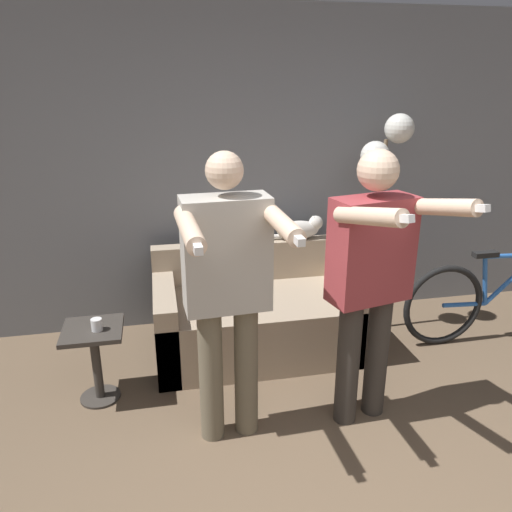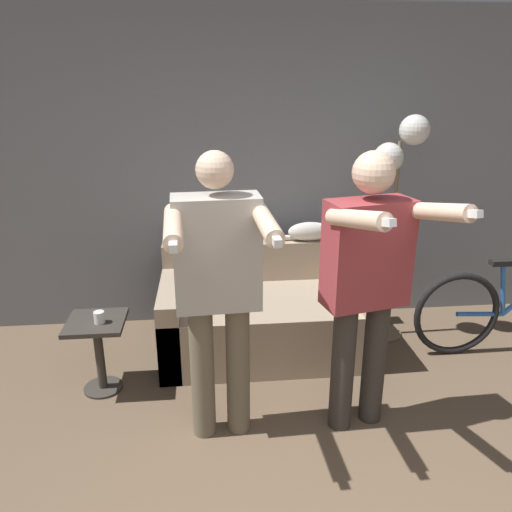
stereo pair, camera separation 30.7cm
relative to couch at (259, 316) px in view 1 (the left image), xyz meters
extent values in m
cube|color=gray|center=(0.06, 0.61, 1.03)|extent=(10.00, 0.05, 2.60)
cube|color=tan|center=(0.00, -0.03, -0.04)|extent=(1.61, 0.89, 0.46)
cube|color=tan|center=(0.00, 0.35, 0.35)|extent=(1.61, 0.14, 0.32)
cube|color=tan|center=(-0.72, -0.03, 0.03)|extent=(0.16, 0.89, 0.60)
cube|color=tan|center=(0.72, -0.03, 0.03)|extent=(0.16, 0.89, 0.60)
cylinder|color=#6B604C|center=(-0.49, -0.97, 0.15)|extent=(0.14, 0.14, 0.84)
cylinder|color=#6B604C|center=(-0.28, -0.96, 0.15)|extent=(0.14, 0.14, 0.84)
cube|color=#B7B2A8|center=(-0.38, -0.96, 0.88)|extent=(0.48, 0.25, 0.63)
sphere|color=beige|center=(-0.38, -0.96, 1.33)|extent=(0.20, 0.20, 0.20)
cylinder|color=beige|center=(-0.59, -1.22, 1.11)|extent=(0.12, 0.51, 0.11)
cube|color=white|center=(-0.58, -1.47, 1.10)|extent=(0.04, 0.12, 0.04)
cylinder|color=beige|center=(-0.15, -1.20, 1.11)|extent=(0.12, 0.51, 0.11)
cube|color=white|center=(-0.13, -1.45, 1.10)|extent=(0.04, 0.12, 0.04)
cylinder|color=#38332D|center=(0.35, -0.99, 0.13)|extent=(0.14, 0.14, 0.82)
cylinder|color=#38332D|center=(0.56, -0.94, 0.13)|extent=(0.14, 0.14, 0.82)
cube|color=#9E383D|center=(0.45, -0.96, 0.85)|extent=(0.51, 0.32, 0.61)
sphere|color=beige|center=(0.45, -0.96, 1.30)|extent=(0.23, 0.23, 0.23)
cylinder|color=beige|center=(0.28, -1.25, 1.13)|extent=(0.20, 0.52, 0.19)
cube|color=white|center=(0.34, -1.49, 1.18)|extent=(0.06, 0.13, 0.06)
cylinder|color=beige|center=(0.73, -1.15, 1.13)|extent=(0.20, 0.52, 0.19)
cube|color=white|center=(0.78, -1.39, 1.18)|extent=(0.06, 0.13, 0.06)
ellipsoid|color=silver|center=(0.40, 0.35, 0.58)|extent=(0.36, 0.14, 0.16)
sphere|color=silver|center=(0.55, 0.35, 0.64)|extent=(0.12, 0.12, 0.12)
ellipsoid|color=silver|center=(0.21, 0.37, 0.53)|extent=(0.20, 0.04, 0.04)
cone|color=silver|center=(0.53, 0.33, 0.68)|extent=(0.04, 0.04, 0.03)
cone|color=silver|center=(0.53, 0.37, 0.68)|extent=(0.04, 0.04, 0.03)
cylinder|color=#756047|center=(1.01, 0.12, -0.26)|extent=(0.31, 0.31, 0.02)
cylinder|color=#756047|center=(1.01, 0.12, 0.53)|extent=(0.03, 0.03, 1.61)
sphere|color=white|center=(1.11, 0.12, 1.41)|extent=(0.22, 0.22, 0.22)
sphere|color=white|center=(0.93, 0.12, 1.21)|extent=(0.22, 0.22, 0.22)
cylinder|color=#38332D|center=(-1.19, -0.45, -0.27)|extent=(0.27, 0.27, 0.02)
cylinder|color=#38332D|center=(-1.19, -0.45, -0.03)|extent=(0.06, 0.06, 0.50)
cube|color=#38332D|center=(-1.19, -0.45, 0.24)|extent=(0.38, 0.38, 0.03)
cylinder|color=white|center=(-1.16, -0.48, 0.29)|extent=(0.07, 0.07, 0.08)
torus|color=black|center=(1.45, -0.23, 0.07)|extent=(0.68, 0.05, 0.68)
cylinder|color=blue|center=(2.03, -0.23, 0.24)|extent=(0.43, 0.04, 0.42)
cylinder|color=blue|center=(1.79, -0.23, 0.25)|extent=(0.10, 0.04, 0.41)
cylinder|color=blue|center=(1.99, -0.23, 0.45)|extent=(0.48, 0.04, 0.05)
cylinder|color=blue|center=(1.63, -0.23, 0.06)|extent=(0.38, 0.04, 0.05)
cube|color=black|center=(1.75, -0.23, 0.48)|extent=(0.20, 0.07, 0.04)
camera|label=1|loc=(-0.73, -3.46, 1.77)|focal=35.00mm
camera|label=2|loc=(-0.43, -3.51, 1.77)|focal=35.00mm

